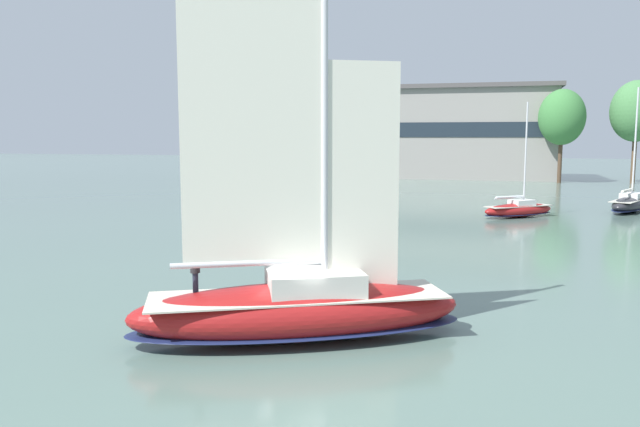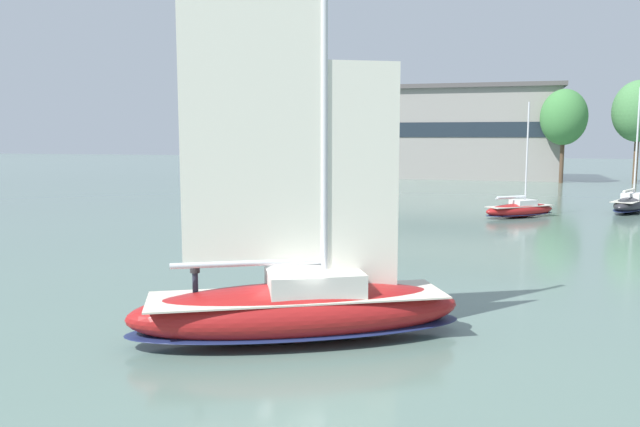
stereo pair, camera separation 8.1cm
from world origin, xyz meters
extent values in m
plane|color=slate|center=(0.00, 0.00, 0.00)|extent=(400.00, 400.00, 0.00)
cube|color=gray|center=(-3.81, 91.05, 7.55)|extent=(42.01, 12.86, 15.09)
cube|color=#1E2833|center=(-3.81, 84.56, 8.30)|extent=(37.81, 0.10, 2.41)
cube|color=#514C4C|center=(-3.81, 91.05, 15.44)|extent=(43.21, 14.06, 0.70)
cylinder|color=brown|center=(28.01, 84.25, 4.23)|extent=(0.68, 0.68, 8.46)
ellipsoid|color=#477F47|center=(28.01, 84.25, 11.02)|extent=(7.62, 7.62, 9.31)
cylinder|color=#4C3828|center=(17.24, 82.76, 3.90)|extent=(0.62, 0.62, 7.80)
ellipsoid|color=#3D7A3D|center=(17.24, 82.76, 10.16)|extent=(7.02, 7.02, 8.58)
ellipsoid|color=maroon|center=(0.00, 0.00, 1.01)|extent=(12.18, 8.21, 2.03)
ellipsoid|color=#19234C|center=(0.00, 0.00, 0.46)|extent=(12.30, 8.29, 0.24)
cube|color=beige|center=(0.00, 0.00, 1.60)|extent=(10.66, 7.10, 0.06)
cube|color=beige|center=(0.54, 0.26, 2.05)|extent=(4.02, 3.56, 0.83)
cylinder|color=silver|center=(0.86, 0.42, 9.08)|extent=(0.24, 0.24, 14.90)
cylinder|color=silver|center=(-1.55, -0.76, 2.82)|extent=(4.91, 2.53, 0.20)
cube|color=silver|center=(-1.36, -0.66, 8.93)|extent=(4.45, 2.18, 12.22)
cube|color=silver|center=(2.13, 1.03, 5.73)|extent=(2.37, 1.17, 8.19)
cylinder|color=#232838|center=(-3.39, -1.20, 2.06)|extent=(0.27, 0.27, 0.85)
cylinder|color=#262628|center=(-3.39, -1.20, 2.81)|extent=(0.45, 0.45, 0.65)
sphere|color=tan|center=(-3.39, -1.20, 3.25)|extent=(0.24, 0.24, 0.24)
ellipsoid|color=maroon|center=(9.18, 37.61, 0.63)|extent=(7.01, 6.27, 1.25)
ellipsoid|color=#19234C|center=(9.18, 37.61, 0.28)|extent=(7.08, 6.34, 0.15)
cube|color=#BCB7A8|center=(9.18, 37.61, 1.00)|extent=(6.12, 5.46, 0.06)
cube|color=silver|center=(9.47, 37.84, 1.29)|extent=(2.51, 2.43, 0.52)
cylinder|color=silver|center=(9.64, 37.98, 5.64)|extent=(0.15, 0.15, 9.22)
cylinder|color=silver|center=(8.35, 36.93, 1.77)|extent=(2.64, 2.20, 0.13)
cylinder|color=white|center=(8.35, 36.93, 1.86)|extent=(2.44, 2.05, 0.20)
ellipsoid|color=#194C47|center=(-30.85, 62.82, 0.76)|extent=(6.32, 9.09, 1.52)
ellipsoid|color=#19234C|center=(-30.85, 62.82, 0.34)|extent=(6.38, 9.18, 0.18)
cube|color=beige|center=(-30.85, 62.82, 1.21)|extent=(5.47, 7.95, 0.06)
cube|color=#333D4C|center=(-30.64, 62.42, 1.55)|extent=(2.70, 3.03, 0.63)
cylinder|color=silver|center=(-30.52, 62.19, 6.82)|extent=(0.18, 0.18, 11.17)
cylinder|color=silver|center=(-31.44, 63.97, 2.13)|extent=(1.98, 3.64, 0.15)
cylinder|color=white|center=(-31.44, 63.97, 2.24)|extent=(1.88, 3.33, 0.24)
ellipsoid|color=#232328|center=(19.75, 44.74, 0.73)|extent=(5.74, 8.75, 1.45)
ellipsoid|color=#19234C|center=(19.75, 44.74, 0.33)|extent=(5.80, 8.84, 0.17)
cube|color=#BCB7A8|center=(19.75, 44.74, 1.15)|extent=(4.97, 7.66, 0.06)
cube|color=silver|center=(19.93, 45.12, 1.48)|extent=(2.52, 2.87, 0.60)
cylinder|color=silver|center=(20.03, 45.36, 6.52)|extent=(0.17, 0.17, 10.67)
cylinder|color=silver|center=(19.23, 43.61, 2.04)|extent=(1.74, 3.55, 0.15)
cylinder|color=silver|center=(19.23, 43.61, 2.14)|extent=(1.66, 3.23, 0.23)
cylinder|color=green|center=(-5.81, 15.83, 0.39)|extent=(1.04, 1.04, 0.78)
cone|color=green|center=(-5.81, 15.83, 1.26)|extent=(0.78, 0.78, 0.95)
sphere|color=#F2F266|center=(-5.81, 15.83, 1.82)|extent=(0.16, 0.16, 0.16)
camera|label=1|loc=(6.35, -20.68, 7.21)|focal=35.00mm
camera|label=2|loc=(6.43, -20.66, 7.21)|focal=35.00mm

